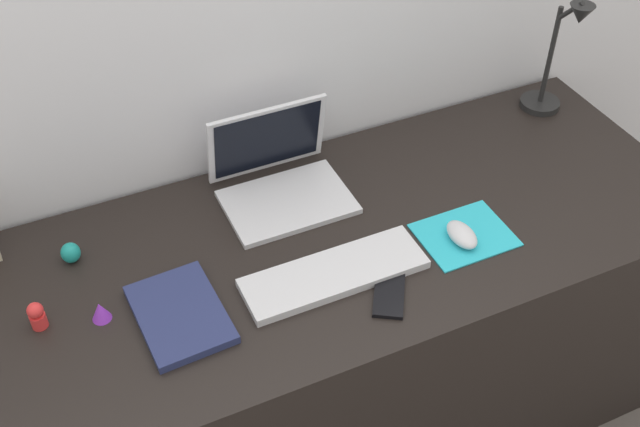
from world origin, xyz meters
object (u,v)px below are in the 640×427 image
at_px(cell_phone, 389,295).
at_px(desk_lamp, 558,61).
at_px(toy_figurine_red, 37,315).
at_px(notebook_pad, 180,314).
at_px(toy_figurine_purple, 100,311).
at_px(toy_figurine_teal, 71,253).
at_px(laptop, 278,174).
at_px(keyboard, 334,274).
at_px(mouse, 462,235).

bearing_deg(cell_phone, desk_lamp, 61.74).
bearing_deg(desk_lamp, toy_figurine_red, -172.16).
bearing_deg(notebook_pad, toy_figurine_purple, 153.53).
bearing_deg(cell_phone, toy_figurine_teal, 178.14).
distance_m(toy_figurine_red, toy_figurine_teal, 0.19).
distance_m(laptop, notebook_pad, 0.45).
distance_m(keyboard, toy_figurine_red, 0.62).
xyz_separation_m(notebook_pad, toy_figurine_red, (-0.27, 0.10, 0.02)).
xyz_separation_m(keyboard, toy_figurine_red, (-0.61, 0.13, 0.02)).
height_order(desk_lamp, toy_figurine_purple, desk_lamp).
xyz_separation_m(laptop, desk_lamp, (0.81, 0.00, 0.11)).
relative_size(laptop, mouse, 3.12).
relative_size(laptop, desk_lamp, 0.85).
bearing_deg(desk_lamp, mouse, -145.28).
bearing_deg(keyboard, mouse, -3.84).
relative_size(cell_phone, toy_figurine_red, 1.98).
relative_size(mouse, toy_figurine_purple, 2.13).
distance_m(laptop, toy_figurine_purple, 0.54).
height_order(laptop, toy_figurine_red, laptop).
distance_m(laptop, cell_phone, 0.43).
distance_m(mouse, toy_figurine_purple, 0.81).
xyz_separation_m(toy_figurine_red, toy_figurine_teal, (0.10, 0.16, -0.01)).
distance_m(laptop, mouse, 0.46).
xyz_separation_m(mouse, toy_figurine_teal, (-0.82, 0.31, 0.00)).
distance_m(keyboard, toy_figurine_teal, 0.59).
relative_size(notebook_pad, toy_figurine_red, 3.72).
bearing_deg(notebook_pad, cell_phone, -19.72).
bearing_deg(toy_figurine_red, notebook_pad, -20.22).
relative_size(desk_lamp, notebook_pad, 1.46).
xyz_separation_m(laptop, toy_figurine_teal, (-0.51, -0.03, -0.03)).
height_order(mouse, toy_figurine_red, toy_figurine_red).
height_order(mouse, notebook_pad, mouse).
bearing_deg(mouse, notebook_pad, 175.65).
relative_size(cell_phone, toy_figurine_teal, 2.66).
distance_m(cell_phone, toy_figurine_purple, 0.60).
height_order(cell_phone, toy_figurine_purple, toy_figurine_purple).
bearing_deg(desk_lamp, laptop, -179.68).
distance_m(desk_lamp, notebook_pad, 1.20).
bearing_deg(keyboard, notebook_pad, 175.19).
relative_size(keyboard, toy_figurine_purple, 9.11).
height_order(desk_lamp, toy_figurine_teal, desk_lamp).
xyz_separation_m(desk_lamp, toy_figurine_teal, (-1.32, -0.03, -0.14)).
bearing_deg(toy_figurine_purple, laptop, 24.59).
relative_size(laptop, toy_figurine_teal, 6.24).
xyz_separation_m(laptop, notebook_pad, (-0.34, -0.29, -0.04)).
xyz_separation_m(keyboard, toy_figurine_teal, (-0.51, 0.29, 0.01)).
bearing_deg(desk_lamp, notebook_pad, -165.63).
bearing_deg(mouse, desk_lamp, 34.72).
distance_m(laptop, keyboard, 0.32).
height_order(laptop, mouse, laptop).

